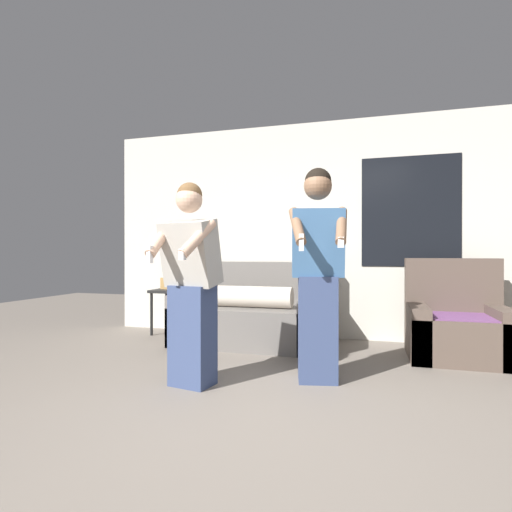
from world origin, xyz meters
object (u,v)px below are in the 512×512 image
at_px(side_table, 173,296).
at_px(person_right, 318,272).
at_px(person_left, 191,284).
at_px(couch, 254,315).
at_px(armchair, 456,326).

bearing_deg(side_table, person_right, -35.11).
relative_size(side_table, person_left, 0.45).
height_order(person_left, person_right, person_right).
xyz_separation_m(couch, person_left, (-0.05, -1.63, 0.49)).
bearing_deg(couch, person_left, -91.78).
height_order(armchair, person_right, person_right).
distance_m(side_table, person_left, 2.20).
relative_size(couch, side_table, 2.41).
xyz_separation_m(person_left, person_right, (0.95, 0.38, 0.09)).
height_order(couch, armchair, armchair).
height_order(side_table, person_right, person_right).
xyz_separation_m(armchair, person_left, (-2.20, -1.51, 0.49)).
relative_size(armchair, person_right, 0.57).
bearing_deg(side_table, armchair, -5.79).
distance_m(couch, person_left, 1.70).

